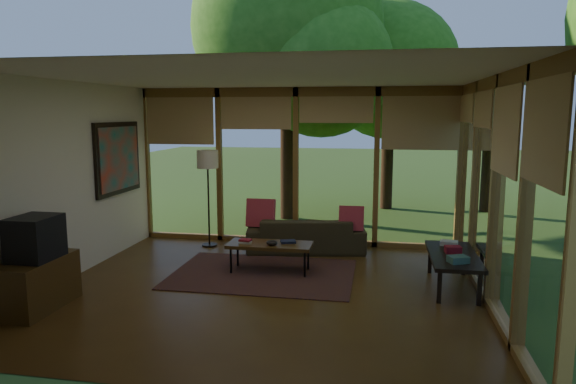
% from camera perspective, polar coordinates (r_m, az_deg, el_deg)
% --- Properties ---
extents(floor, '(5.50, 5.50, 0.00)m').
position_cam_1_polar(floor, '(6.76, -2.63, -10.83)').
color(floor, '#573917').
rests_on(floor, ground).
extents(ceiling, '(5.50, 5.50, 0.00)m').
position_cam_1_polar(ceiling, '(6.38, -2.80, 12.65)').
color(ceiling, white).
rests_on(ceiling, ground).
extents(wall_left, '(0.04, 5.00, 2.70)m').
position_cam_1_polar(wall_left, '(7.53, -23.57, 1.04)').
color(wall_left, silver).
rests_on(wall_left, ground).
extents(wall_front, '(5.50, 0.04, 2.70)m').
position_cam_1_polar(wall_front, '(4.07, -10.55, -4.36)').
color(wall_front, silver).
rests_on(wall_front, ground).
extents(window_wall_back, '(5.50, 0.12, 2.70)m').
position_cam_1_polar(window_wall_back, '(8.87, 0.87, 2.83)').
color(window_wall_back, olive).
rests_on(window_wall_back, ground).
extents(window_wall_right, '(0.12, 5.00, 2.70)m').
position_cam_1_polar(window_wall_right, '(6.42, 21.99, -0.08)').
color(window_wall_right, olive).
rests_on(window_wall_right, ground).
extents(tree_nw, '(3.98, 3.98, 6.03)m').
position_cam_1_polar(tree_nw, '(11.19, -0.09, 17.84)').
color(tree_nw, '#321E12').
rests_on(tree_nw, ground).
extents(tree_ne, '(3.18, 3.18, 4.84)m').
position_cam_1_polar(tree_ne, '(12.54, 11.24, 13.05)').
color(tree_ne, '#321E12').
rests_on(tree_ne, ground).
extents(rug, '(2.55, 1.81, 0.01)m').
position_cam_1_polar(rug, '(7.39, -2.78, -9.05)').
color(rug, brown).
rests_on(rug, floor).
extents(sofa, '(2.03, 1.07, 0.56)m').
position_cam_1_polar(sofa, '(8.53, 1.98, -4.71)').
color(sofa, '#352F1A').
rests_on(sofa, floor).
extents(pillow_left, '(0.47, 0.25, 0.49)m').
position_cam_1_polar(pillow_left, '(8.54, -3.04, -2.41)').
color(pillow_left, maroon).
rests_on(pillow_left, sofa).
extents(pillow_right, '(0.40, 0.21, 0.42)m').
position_cam_1_polar(pillow_right, '(8.34, 7.06, -2.98)').
color(pillow_right, maroon).
rests_on(pillow_right, sofa).
extents(ct_book_lower, '(0.20, 0.16, 0.03)m').
position_cam_1_polar(ct_book_lower, '(7.40, -4.77, -5.57)').
color(ct_book_lower, '#B4AFA3').
rests_on(ct_book_lower, coffee_table).
extents(ct_book_upper, '(0.18, 0.14, 0.03)m').
position_cam_1_polar(ct_book_upper, '(7.39, -4.77, -5.35)').
color(ct_book_upper, maroon).
rests_on(ct_book_upper, coffee_table).
extents(ct_book_side, '(0.25, 0.22, 0.03)m').
position_cam_1_polar(ct_book_side, '(7.39, 0.01, -5.53)').
color(ct_book_side, black).
rests_on(ct_book_side, coffee_table).
extents(ct_bowl, '(0.16, 0.16, 0.07)m').
position_cam_1_polar(ct_bowl, '(7.25, -1.80, -5.65)').
color(ct_bowl, black).
rests_on(ct_bowl, coffee_table).
extents(media_cabinet, '(0.50, 1.00, 0.60)m').
position_cam_1_polar(media_cabinet, '(6.73, -26.11, -9.14)').
color(media_cabinet, '#4A3214').
rests_on(media_cabinet, floor).
extents(television, '(0.45, 0.55, 0.50)m').
position_cam_1_polar(television, '(6.58, -26.29, -4.58)').
color(television, black).
rests_on(television, media_cabinet).
extents(console_book_a, '(0.28, 0.24, 0.08)m').
position_cam_1_polar(console_book_a, '(6.65, 18.37, -7.12)').
color(console_book_a, '#365E52').
rests_on(console_book_a, side_console).
extents(console_book_b, '(0.22, 0.17, 0.09)m').
position_cam_1_polar(console_book_b, '(7.08, 17.86, -6.11)').
color(console_book_b, maroon).
rests_on(console_book_b, side_console).
extents(console_book_c, '(0.26, 0.21, 0.06)m').
position_cam_1_polar(console_book_c, '(7.47, 17.45, -5.44)').
color(console_book_c, '#B4AFA3').
rests_on(console_book_c, side_console).
extents(floor_lamp, '(0.36, 0.36, 1.65)m').
position_cam_1_polar(floor_lamp, '(8.75, -8.92, 3.01)').
color(floor_lamp, black).
rests_on(floor_lamp, floor).
extents(coffee_table, '(1.20, 0.50, 0.43)m').
position_cam_1_polar(coffee_table, '(7.38, -2.02, -5.97)').
color(coffee_table, '#4A3214').
rests_on(coffee_table, floor).
extents(side_console, '(0.60, 1.40, 0.46)m').
position_cam_1_polar(side_console, '(7.06, 17.88, -6.92)').
color(side_console, black).
rests_on(side_console, floor).
extents(wall_painting, '(0.06, 1.35, 1.15)m').
position_cam_1_polar(wall_painting, '(8.69, -18.35, 3.59)').
color(wall_painting, black).
rests_on(wall_painting, wall_left).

